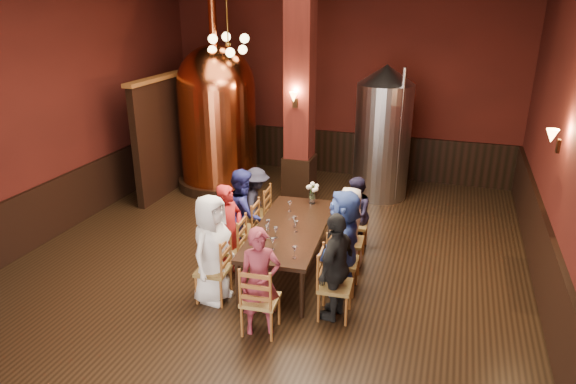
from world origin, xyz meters
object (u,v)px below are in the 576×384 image
(person_1, at_px, (229,232))
(copper_kettle, at_px, (217,116))
(person_2, at_px, (244,214))
(steel_vessel, at_px, (383,133))
(dining_table, at_px, (290,231))
(person_0, at_px, (212,249))
(rose_vase, at_px, (312,190))

(person_1, bearing_deg, copper_kettle, 42.26)
(person_2, bearing_deg, steel_vessel, -49.19)
(dining_table, bearing_deg, person_0, -130.36)
(dining_table, xyz_separation_m, copper_kettle, (-2.66, 3.15, 0.90))
(dining_table, bearing_deg, person_1, -158.78)
(person_2, bearing_deg, person_0, 161.03)
(rose_vase, bearing_deg, person_2, -141.45)
(rose_vase, bearing_deg, dining_table, -93.11)
(copper_kettle, bearing_deg, person_1, -62.58)
(person_0, relative_size, steel_vessel, 0.57)
(steel_vessel, xyz_separation_m, rose_vase, (-0.74, -2.67, -0.38))
(steel_vessel, height_order, rose_vase, steel_vessel)
(person_1, xyz_separation_m, rose_vase, (0.88, 1.40, 0.26))
(person_1, distance_m, person_2, 0.66)
(person_2, distance_m, copper_kettle, 3.50)
(person_0, xyz_separation_m, rose_vase, (0.83, 2.06, 0.21))
(dining_table, xyz_separation_m, person_2, (-0.87, 0.27, 0.05))
(person_2, bearing_deg, rose_vase, -74.51)
(person_0, relative_size, rose_vase, 4.24)
(dining_table, bearing_deg, person_2, 158.78)
(dining_table, distance_m, person_0, 1.32)
(person_0, bearing_deg, steel_vessel, -9.77)
(dining_table, relative_size, person_2, 1.66)
(person_2, height_order, steel_vessel, steel_vessel)
(dining_table, distance_m, person_2, 0.91)
(dining_table, xyz_separation_m, person_0, (-0.78, -1.06, 0.09))
(steel_vessel, bearing_deg, dining_table, -102.26)
(copper_kettle, bearing_deg, rose_vase, -38.32)
(person_0, distance_m, copper_kettle, 4.69)
(steel_vessel, distance_m, rose_vase, 2.79)
(person_1, distance_m, rose_vase, 1.67)
(copper_kettle, xyz_separation_m, rose_vase, (2.72, -2.15, -0.59))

